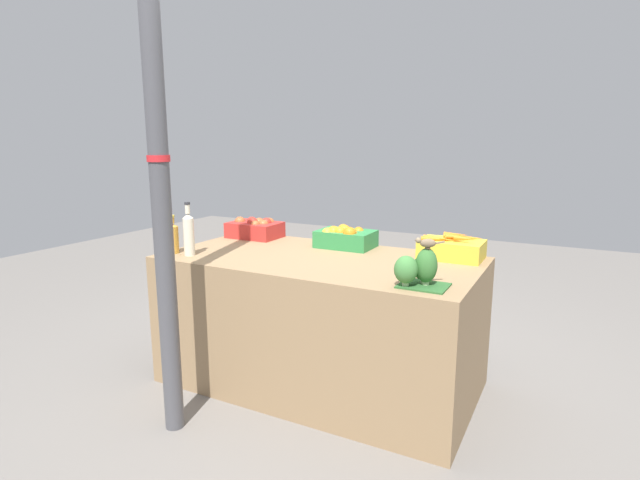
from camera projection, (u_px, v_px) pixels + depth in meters
name	position (u px, v px, depth m)	size (l,w,h in m)	color
ground_plane	(320.00, 381.00, 3.01)	(10.00, 10.00, 0.00)	slate
market_table	(320.00, 321.00, 2.94)	(1.79, 0.92, 0.77)	#937551
support_pole	(160.00, 181.00, 2.30)	(0.10, 0.10, 2.49)	#4C4C51
apple_crate	(256.00, 228.00, 3.44)	(0.35, 0.24, 0.14)	red
orange_crate	(345.00, 237.00, 3.11)	(0.35, 0.24, 0.14)	#2D8442
carrot_crate	(452.00, 248.00, 2.82)	(0.35, 0.24, 0.14)	gold
broccoli_pile	(419.00, 269.00, 2.27)	(0.23, 0.19, 0.18)	#2D602D
juice_bottle_amber	(173.00, 237.00, 2.95)	(0.07, 0.07, 0.23)	gold
juice_bottle_cloudy	(189.00, 233.00, 2.88)	(0.06, 0.06, 0.31)	beige
sparrow_bird	(427.00, 243.00, 2.24)	(0.13, 0.07, 0.05)	#4C3D2D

